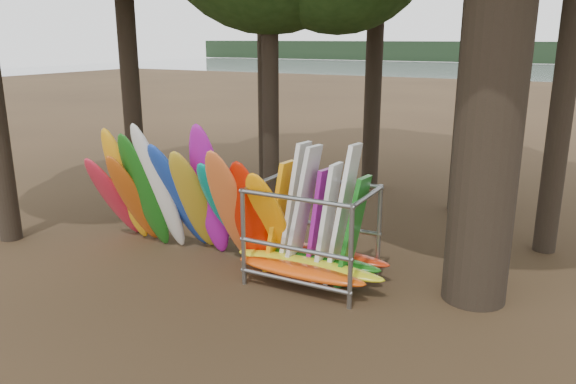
% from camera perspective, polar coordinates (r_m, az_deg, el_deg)
% --- Properties ---
extents(ground, '(120.00, 120.00, 0.00)m').
position_cam_1_polar(ground, '(11.77, -3.01, -8.38)').
color(ground, '#47331E').
rests_on(ground, ground).
extents(lake, '(160.00, 160.00, 0.00)m').
position_cam_1_polar(lake, '(69.59, 23.76, 10.24)').
color(lake, gray).
rests_on(lake, ground).
extents(far_shore, '(160.00, 4.00, 4.00)m').
position_cam_1_polar(far_shore, '(119.37, 26.01, 12.60)').
color(far_shore, black).
rests_on(far_shore, ground).
extents(kayak_row, '(5.06, 2.11, 3.20)m').
position_cam_1_polar(kayak_row, '(12.45, -10.34, -0.83)').
color(kayak_row, red).
rests_on(kayak_row, ground).
extents(storage_rack, '(3.20, 1.61, 2.84)m').
position_cam_1_polar(storage_rack, '(11.14, 2.48, -4.65)').
color(storage_rack, gray).
rests_on(storage_rack, ground).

